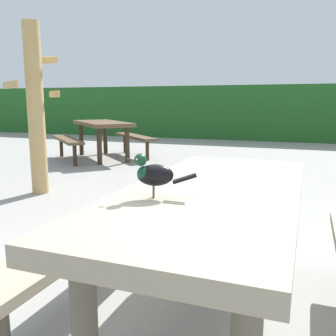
{
  "coord_description": "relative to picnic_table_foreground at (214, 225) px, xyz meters",
  "views": [
    {
      "loc": [
        0.09,
        -1.55,
        1.13
      ],
      "look_at": [
        -0.47,
        -0.02,
        0.84
      ],
      "focal_mm": 39.67,
      "sensor_mm": 36.0,
      "label": 1
    }
  ],
  "objects": [
    {
      "name": "picnic_table_mid_left",
      "position": [
        -3.42,
        4.84,
        0.0
      ],
      "size": [
        2.4,
        2.4,
        0.74
      ],
      "color": "brown",
      "rests_on": "ground"
    },
    {
      "name": "picnic_table_foreground",
      "position": [
        0.0,
        0.0,
        0.0
      ],
      "size": [
        1.69,
        1.8,
        0.74
      ],
      "color": "gray",
      "rests_on": "ground"
    },
    {
      "name": "stalk_post_left_side",
      "position": [
        -2.7,
        2.05,
        0.49
      ],
      "size": [
        0.63,
        0.67,
        2.06
      ],
      "color": "tan",
      "rests_on": "ground"
    },
    {
      "name": "bird_grackle",
      "position": [
        -0.19,
        -0.29,
        0.29
      ],
      "size": [
        0.28,
        0.13,
        0.18
      ],
      "color": "black",
      "rests_on": "picnic_table_foreground"
    },
    {
      "name": "hedge_wall",
      "position": [
        0.29,
        10.45,
        0.25
      ],
      "size": [
        28.0,
        2.19,
        1.61
      ],
      "primitive_type": "cube",
      "color": "#235B23",
      "rests_on": "ground"
    }
  ]
}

